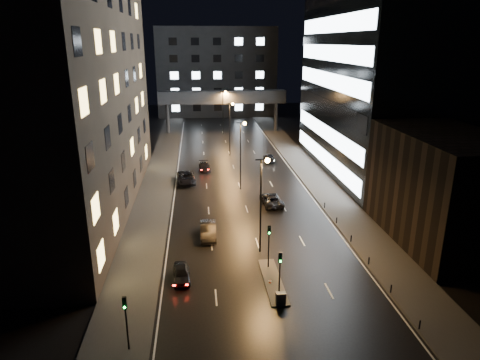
{
  "coord_description": "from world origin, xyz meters",
  "views": [
    {
      "loc": [
        -6.18,
        -31.92,
        21.02
      ],
      "look_at": [
        -0.87,
        20.18,
        4.0
      ],
      "focal_mm": 32.0,
      "sensor_mm": 36.0,
      "label": 1
    }
  ],
  "objects": [
    {
      "name": "traffic_signal_corner",
      "position": [
        -11.5,
        -6.01,
        2.94
      ],
      "size": [
        0.28,
        0.34,
        4.4
      ],
      "color": "black",
      "rests_on": "ground"
    },
    {
      "name": "streetlight_mid_b",
      "position": [
        0.16,
        48.0,
        6.5
      ],
      "size": [
        1.45,
        0.5,
        10.15
      ],
      "color": "black",
      "rests_on": "ground"
    },
    {
      "name": "car_away_c",
      "position": [
        -8.1,
        31.85,
        0.83
      ],
      "size": [
        3.11,
        6.1,
        1.65
      ],
      "primitive_type": "imported",
      "rotation": [
        0.0,
        0.0,
        0.06
      ],
      "color": "black",
      "rests_on": "ground"
    },
    {
      "name": "cone_a",
      "position": [
        -0.01,
        1.66,
        0.24
      ],
      "size": [
        0.35,
        0.35,
        0.48
      ],
      "primitive_type": "cone",
      "rotation": [
        0.0,
        0.0,
        -0.07
      ],
      "color": "#FA3C0D",
      "rests_on": "ground"
    },
    {
      "name": "car_away_b",
      "position": [
        -5.3,
        12.0,
        0.82
      ],
      "size": [
        1.77,
        4.96,
        1.63
      ],
      "primitive_type": "imported",
      "rotation": [
        0.0,
        0.0,
        -0.01
      ],
      "color": "black",
      "rests_on": "ground"
    },
    {
      "name": "bollard_row",
      "position": [
        10.2,
        6.5,
        0.45
      ],
      "size": [
        0.12,
        25.12,
        0.9
      ],
      "color": "black",
      "rests_on": "ground"
    },
    {
      "name": "traffic_signal_far",
      "position": [
        0.3,
        -1.01,
        3.09
      ],
      "size": [
        0.28,
        0.34,
        4.4
      ],
      "color": "black",
      "rests_on": "median_island"
    },
    {
      "name": "building_far",
      "position": [
        0.0,
        98.0,
        12.5
      ],
      "size": [
        34.0,
        14.0,
        25.0
      ],
      "primitive_type": "cube",
      "color": "#333335",
      "rests_on": "ground"
    },
    {
      "name": "car_toward_b",
      "position": [
        6.82,
        43.02,
        0.66
      ],
      "size": [
        2.19,
        4.7,
        1.33
      ],
      "primitive_type": "imported",
      "rotation": [
        0.0,
        0.0,
        3.07
      ],
      "color": "black",
      "rests_on": "ground"
    },
    {
      "name": "car_toward_a",
      "position": [
        3.49,
        21.23,
        0.74
      ],
      "size": [
        2.82,
        5.5,
        1.49
      ],
      "primitive_type": "imported",
      "rotation": [
        0.0,
        0.0,
        3.21
      ],
      "color": "black",
      "rests_on": "ground"
    },
    {
      "name": "streetlight_mid_a",
      "position": [
        0.16,
        28.0,
        6.5
      ],
      "size": [
        1.45,
        0.5,
        10.15
      ],
      "color": "black",
      "rests_on": "ground"
    },
    {
      "name": "sidewalk_left",
      "position": [
        -12.5,
        35.0,
        0.07
      ],
      "size": [
        5.0,
        110.0,
        0.15
      ],
      "primitive_type": "cube",
      "color": "#383533",
      "rests_on": "ground"
    },
    {
      "name": "car_away_a",
      "position": [
        -8.05,
        3.22,
        0.66
      ],
      "size": [
        1.83,
        3.96,
        1.31
      ],
      "primitive_type": "imported",
      "rotation": [
        0.0,
        0.0,
        0.07
      ],
      "color": "black",
      "rests_on": "ground"
    },
    {
      "name": "streetlight_near",
      "position": [
        0.16,
        8.0,
        6.5
      ],
      "size": [
        1.45,
        0.5,
        10.15
      ],
      "color": "black",
      "rests_on": "ground"
    },
    {
      "name": "streetlight_far",
      "position": [
        0.16,
        68.0,
        6.5
      ],
      "size": [
        1.45,
        0.5,
        10.15
      ],
      "color": "black",
      "rests_on": "ground"
    },
    {
      "name": "median_island",
      "position": [
        0.3,
        2.0,
        0.07
      ],
      "size": [
        1.6,
        8.0,
        0.15
      ],
      "primitive_type": "cube",
      "color": "#383533",
      "rests_on": "ground"
    },
    {
      "name": "utility_cabinet",
      "position": [
        0.3,
        -1.7,
        0.68
      ],
      "size": [
        0.83,
        0.48,
        1.06
      ],
      "primitive_type": "cube",
      "rotation": [
        0.0,
        0.0,
        -0.0
      ],
      "color": "#545456",
      "rests_on": "median_island"
    },
    {
      "name": "building_left",
      "position": [
        -22.5,
        24.0,
        20.0
      ],
      "size": [
        15.0,
        48.0,
        40.0
      ],
      "primitive_type": "cube",
      "color": "#2D2319",
      "rests_on": "ground"
    },
    {
      "name": "building_right_glass",
      "position": [
        25.0,
        36.0,
        22.5
      ],
      "size": [
        20.0,
        36.0,
        45.0
      ],
      "primitive_type": "cube",
      "color": "black",
      "rests_on": "ground"
    },
    {
      "name": "traffic_signal_near",
      "position": [
        0.3,
        4.49,
        3.09
      ],
      "size": [
        0.28,
        0.34,
        4.4
      ],
      "color": "black",
      "rests_on": "median_island"
    },
    {
      "name": "car_away_d",
      "position": [
        -5.1,
        38.4,
        0.64
      ],
      "size": [
        2.08,
        4.5,
        1.27
      ],
      "primitive_type": "imported",
      "rotation": [
        0.0,
        0.0,
        0.07
      ],
      "color": "black",
      "rests_on": "ground"
    },
    {
      "name": "building_right_low",
      "position": [
        20.0,
        9.0,
        6.0
      ],
      "size": [
        10.0,
        18.0,
        12.0
      ],
      "primitive_type": "cube",
      "color": "black",
      "rests_on": "ground"
    },
    {
      "name": "skybridge",
      "position": [
        0.0,
        70.0,
        8.34
      ],
      "size": [
        30.0,
        3.0,
        10.0
      ],
      "color": "#333335",
      "rests_on": "ground"
    },
    {
      "name": "sidewalk_right",
      "position": [
        12.5,
        35.0,
        0.07
      ],
      "size": [
        5.0,
        110.0,
        0.15
      ],
      "primitive_type": "cube",
      "color": "#383533",
      "rests_on": "ground"
    },
    {
      "name": "ground",
      "position": [
        0.0,
        40.0,
        0.0
      ],
      "size": [
        160.0,
        160.0,
        0.0
      ],
      "primitive_type": "plane",
      "color": "black",
      "rests_on": "ground"
    },
    {
      "name": "cone_b",
      "position": [
        0.19,
        -1.69,
        0.28
      ],
      "size": [
        0.47,
        0.47,
        0.56
      ],
      "primitive_type": "cone",
      "rotation": [
        0.0,
        0.0,
        -0.25
      ],
      "color": "orange",
      "rests_on": "ground"
    }
  ]
}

